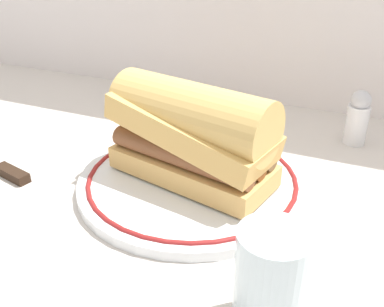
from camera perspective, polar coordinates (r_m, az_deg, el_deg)
The scene contains 5 objects.
ground_plane at distance 0.55m, azimuth -2.11°, elevation -3.44°, with size 1.50×1.50×0.00m, color beige.
plate at distance 0.53m, azimuth -0.00°, elevation -3.52°, with size 0.28×0.28×0.01m.
sausage_sandwich at distance 0.50m, azimuth -0.00°, elevation 2.81°, with size 0.21×0.13×0.12m.
drinking_glass at distance 0.36m, azimuth 10.11°, elevation -16.67°, with size 0.06×0.06×0.09m.
salt_shaker at distance 0.67m, azimuth 20.75°, elevation 4.35°, with size 0.03×0.03×0.08m.
Camera 1 is at (0.20, -0.42, 0.29)m, focal length 40.99 mm.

